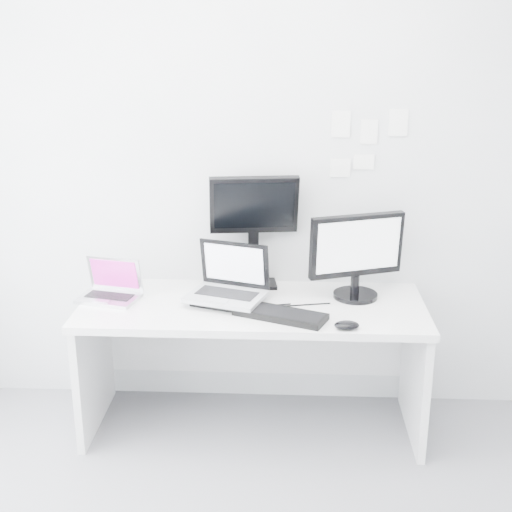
# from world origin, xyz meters

# --- Properties ---
(back_wall) EXTENTS (3.60, 0.00, 3.60)m
(back_wall) POSITION_xyz_m (0.00, 1.60, 1.35)
(back_wall) COLOR silver
(back_wall) RESTS_ON ground
(desk) EXTENTS (1.80, 0.70, 0.73)m
(desk) POSITION_xyz_m (0.00, 1.25, 0.36)
(desk) COLOR white
(desk) RESTS_ON ground
(macbook) EXTENTS (0.35, 0.29, 0.23)m
(macbook) POSITION_xyz_m (-0.76, 1.27, 0.84)
(macbook) COLOR #B5B5BA
(macbook) RESTS_ON desk
(speaker) EXTENTS (0.11, 0.11, 0.20)m
(speaker) POSITION_xyz_m (-0.20, 1.54, 0.83)
(speaker) COLOR black
(speaker) RESTS_ON desk
(dell_laptop) EXTENTS (0.46, 0.40, 0.32)m
(dell_laptop) POSITION_xyz_m (-0.14, 1.24, 0.89)
(dell_laptop) COLOR #A2A5AA
(dell_laptop) RESTS_ON desk
(rear_monitor) EXTENTS (0.50, 0.23, 0.65)m
(rear_monitor) POSITION_xyz_m (-0.01, 1.52, 1.05)
(rear_monitor) COLOR black
(rear_monitor) RESTS_ON desk
(samsung_monitor) EXTENTS (0.57, 0.40, 0.47)m
(samsung_monitor) POSITION_xyz_m (0.55, 1.37, 0.97)
(samsung_monitor) COLOR black
(samsung_monitor) RESTS_ON desk
(keyboard) EXTENTS (0.49, 0.33, 0.03)m
(keyboard) POSITION_xyz_m (0.15, 1.08, 0.75)
(keyboard) COLOR black
(keyboard) RESTS_ON desk
(mouse) EXTENTS (0.13, 0.08, 0.04)m
(mouse) POSITION_xyz_m (0.47, 0.95, 0.75)
(mouse) COLOR black
(mouse) RESTS_ON desk
(wall_note_0) EXTENTS (0.10, 0.00, 0.14)m
(wall_note_0) POSITION_xyz_m (0.45, 1.59, 1.62)
(wall_note_0) COLOR white
(wall_note_0) RESTS_ON back_wall
(wall_note_1) EXTENTS (0.09, 0.00, 0.13)m
(wall_note_1) POSITION_xyz_m (0.60, 1.59, 1.58)
(wall_note_1) COLOR white
(wall_note_1) RESTS_ON back_wall
(wall_note_2) EXTENTS (0.10, 0.00, 0.14)m
(wall_note_2) POSITION_xyz_m (0.75, 1.59, 1.63)
(wall_note_2) COLOR white
(wall_note_2) RESTS_ON back_wall
(wall_note_3) EXTENTS (0.11, 0.00, 0.08)m
(wall_note_3) POSITION_xyz_m (0.58, 1.59, 1.42)
(wall_note_3) COLOR white
(wall_note_3) RESTS_ON back_wall
(wall_note_4) EXTENTS (0.11, 0.00, 0.10)m
(wall_note_4) POSITION_xyz_m (0.46, 1.59, 1.39)
(wall_note_4) COLOR white
(wall_note_4) RESTS_ON back_wall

